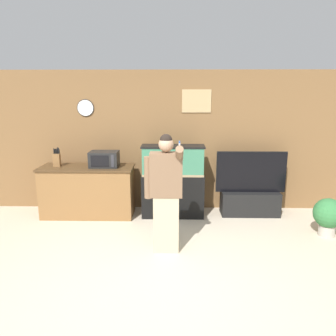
% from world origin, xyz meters
% --- Properties ---
extents(ground_plane, '(18.00, 18.00, 0.00)m').
position_xyz_m(ground_plane, '(0.00, 0.00, 0.00)').
color(ground_plane, beige).
extents(wall_back_paneled, '(10.00, 0.08, 2.60)m').
position_xyz_m(wall_back_paneled, '(-0.00, 2.50, 1.30)').
color(wall_back_paneled, brown).
rests_on(wall_back_paneled, ground_plane).
extents(counter_island, '(1.66, 0.64, 0.91)m').
position_xyz_m(counter_island, '(-1.39, 2.03, 0.46)').
color(counter_island, brown).
rests_on(counter_island, ground_plane).
extents(microwave, '(0.50, 0.35, 0.28)m').
position_xyz_m(microwave, '(-1.06, 2.02, 1.05)').
color(microwave, black).
rests_on(microwave, counter_island).
extents(knife_block, '(0.12, 0.09, 0.34)m').
position_xyz_m(knife_block, '(-1.91, 2.02, 1.04)').
color(knife_block, brown).
rests_on(knife_block, counter_island).
extents(aquarium_on_stand, '(1.11, 0.39, 1.30)m').
position_xyz_m(aquarium_on_stand, '(0.15, 2.03, 0.65)').
color(aquarium_on_stand, black).
rests_on(aquarium_on_stand, ground_plane).
extents(tv_on_stand, '(1.26, 0.40, 1.17)m').
position_xyz_m(tv_on_stand, '(1.56, 2.12, 0.35)').
color(tv_on_stand, black).
rests_on(tv_on_stand, ground_plane).
extents(person_standing, '(0.53, 0.40, 1.67)m').
position_xyz_m(person_standing, '(0.05, 0.67, 0.87)').
color(person_standing, '#BCAD89').
rests_on(person_standing, ground_plane).
extents(potted_plant, '(0.46, 0.46, 0.60)m').
position_xyz_m(potted_plant, '(2.58, 1.23, 0.34)').
color(potted_plant, '#B2A899').
rests_on(potted_plant, ground_plane).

